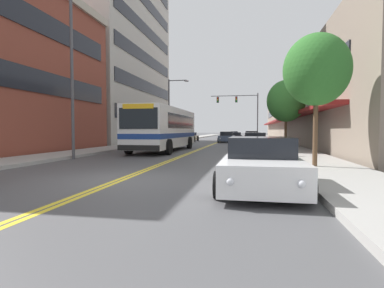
# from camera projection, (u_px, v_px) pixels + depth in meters

# --- Properties ---
(ground_plane) EXTENTS (240.00, 240.00, 0.00)m
(ground_plane) POSITION_uv_depth(u_px,v_px,m) (223.00, 140.00, 45.86)
(ground_plane) COLOR #4C4C4F
(sidewalk_left) EXTENTS (2.84, 106.00, 0.17)m
(sidewalk_left) POSITION_uv_depth(u_px,v_px,m) (179.00, 139.00, 47.16)
(sidewalk_left) COLOR #9E9B96
(sidewalk_left) RESTS_ON ground_plane
(sidewalk_right) EXTENTS (2.84, 106.00, 0.17)m
(sidewalk_right) POSITION_uv_depth(u_px,v_px,m) (270.00, 140.00, 44.55)
(sidewalk_right) COLOR #9E9B96
(sidewalk_right) RESTS_ON ground_plane
(centre_line) EXTENTS (0.34, 106.00, 0.01)m
(centre_line) POSITION_uv_depth(u_px,v_px,m) (223.00, 140.00, 45.86)
(centre_line) COLOR yellow
(centre_line) RESTS_ON ground_plane
(office_tower_left) EXTENTS (12.08, 20.27, 31.00)m
(office_tower_left) POSITION_uv_depth(u_px,v_px,m) (102.00, 20.00, 38.00)
(office_tower_left) COLOR #BCB7AD
(office_tower_left) RESTS_ON ground_plane
(storefront_row_right) EXTENTS (9.10, 68.00, 8.22)m
(storefront_row_right) POSITION_uv_depth(u_px,v_px,m) (310.00, 112.00, 43.30)
(storefront_row_right) COLOR gray
(storefront_row_right) RESTS_ON ground_plane
(city_bus) EXTENTS (2.96, 10.87, 3.13)m
(city_bus) POSITION_uv_depth(u_px,v_px,m) (165.00, 127.00, 22.66)
(city_bus) COLOR silver
(city_bus) RESTS_ON ground_plane
(car_champagne_parked_left_mid) EXTENTS (2.07, 4.73, 1.23)m
(car_champagne_parked_left_mid) POSITION_uv_depth(u_px,v_px,m) (190.00, 137.00, 42.55)
(car_champagne_parked_left_mid) COLOR beige
(car_champagne_parked_left_mid) RESTS_ON ground_plane
(car_white_parked_right_foreground) EXTENTS (2.18, 4.60, 1.37)m
(car_white_parked_right_foreground) POSITION_uv_depth(u_px,v_px,m) (261.00, 165.00, 8.01)
(car_white_parked_right_foreground) COLOR white
(car_white_parked_right_foreground) RESTS_ON ground_plane
(car_dark_grey_parked_right_mid) EXTENTS (2.06, 4.56, 1.36)m
(car_dark_grey_parked_right_mid) POSITION_uv_depth(u_px,v_px,m) (255.00, 142.00, 23.42)
(car_dark_grey_parked_right_mid) COLOR #38383D
(car_dark_grey_parked_right_mid) RESTS_ON ground_plane
(car_red_parked_right_far) EXTENTS (2.07, 4.34, 1.42)m
(car_red_parked_right_far) POSITION_uv_depth(u_px,v_px,m) (252.00, 137.00, 39.64)
(car_red_parked_right_far) COLOR maroon
(car_red_parked_right_far) RESTS_ON ground_plane
(car_silver_parked_right_end) EXTENTS (2.00, 4.72, 1.33)m
(car_silver_parked_right_end) POSITION_uv_depth(u_px,v_px,m) (253.00, 139.00, 30.77)
(car_silver_parked_right_end) COLOR #B7B7BC
(car_silver_parked_right_end) RESTS_ON ground_plane
(car_charcoal_moving_lead) EXTENTS (2.11, 4.34, 1.19)m
(car_charcoal_moving_lead) POSITION_uv_depth(u_px,v_px,m) (236.00, 136.00, 48.92)
(car_charcoal_moving_lead) COLOR #232328
(car_charcoal_moving_lead) RESTS_ON ground_plane
(car_slate_blue_moving_second) EXTENTS (2.09, 4.82, 1.36)m
(car_slate_blue_moving_second) POSITION_uv_depth(u_px,v_px,m) (227.00, 137.00, 38.47)
(car_slate_blue_moving_second) COLOR #475675
(car_slate_blue_moving_second) RESTS_ON ground_plane
(car_navy_moving_third) EXTENTS (1.99, 4.63, 1.28)m
(car_navy_moving_third) POSITION_uv_depth(u_px,v_px,m) (234.00, 134.00, 67.49)
(car_navy_moving_third) COLOR #19234C
(car_navy_moving_third) RESTS_ON ground_plane
(traffic_signal_mast) EXTENTS (7.46, 0.38, 7.35)m
(traffic_signal_mast) POSITION_uv_depth(u_px,v_px,m) (242.00, 107.00, 47.21)
(traffic_signal_mast) COLOR #47474C
(traffic_signal_mast) RESTS_ON ground_plane
(street_lamp_left_near) EXTENTS (2.14, 0.28, 8.81)m
(street_lamp_left_near) POSITION_uv_depth(u_px,v_px,m) (76.00, 62.00, 15.77)
(street_lamp_left_near) COLOR #47474C
(street_lamp_left_near) RESTS_ON ground_plane
(street_lamp_left_far) EXTENTS (2.47, 0.28, 7.45)m
(street_lamp_left_far) POSITION_uv_depth(u_px,v_px,m) (172.00, 105.00, 34.85)
(street_lamp_left_far) COLOR #47474C
(street_lamp_left_far) RESTS_ON ground_plane
(street_tree_right_near) EXTENTS (2.49, 2.49, 5.07)m
(street_tree_right_near) POSITION_uv_depth(u_px,v_px,m) (316.00, 70.00, 11.42)
(street_tree_right_near) COLOR brown
(street_tree_right_near) RESTS_ON sidewalk_right
(street_tree_right_mid) EXTENTS (2.92, 2.92, 5.25)m
(street_tree_right_mid) POSITION_uv_depth(u_px,v_px,m) (286.00, 101.00, 23.06)
(street_tree_right_mid) COLOR brown
(street_tree_right_mid) RESTS_ON sidewalk_right
(fire_hydrant) EXTENTS (0.32, 0.24, 0.92)m
(fire_hydrant) POSITION_uv_depth(u_px,v_px,m) (287.00, 148.00, 16.09)
(fire_hydrant) COLOR #B7B7BC
(fire_hydrant) RESTS_ON sidewalk_right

